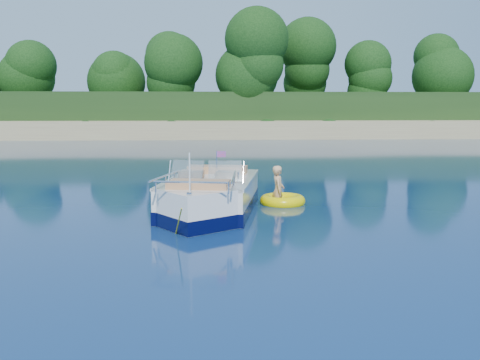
{
  "coord_description": "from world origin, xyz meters",
  "views": [
    {
      "loc": [
        -2.98,
        -9.78,
        2.79
      ],
      "look_at": [
        -2.19,
        4.1,
        0.85
      ],
      "focal_mm": 40.0,
      "sensor_mm": 36.0,
      "label": 1
    }
  ],
  "objects": [
    {
      "name": "boy",
      "position": [
        -1.04,
        5.23,
        0.0
      ],
      "size": [
        0.39,
        0.81,
        1.56
      ],
      "primitive_type": "imported",
      "rotation": [
        0.0,
        -0.17,
        1.53
      ],
      "color": "tan",
      "rests_on": "ground"
    },
    {
      "name": "shoreline",
      "position": [
        0.0,
        63.77,
        0.98
      ],
      "size": [
        170.0,
        59.0,
        6.0
      ],
      "color": "#9A8259",
      "rests_on": "ground"
    },
    {
      "name": "treeline",
      "position": [
        0.04,
        41.01,
        5.55
      ],
      "size": [
        150.0,
        7.12,
        8.19
      ],
      "color": "#311E10",
      "rests_on": "ground"
    },
    {
      "name": "motorboat",
      "position": [
        -3.02,
        3.88,
        0.39
      ],
      "size": [
        2.84,
        6.06,
        2.03
      ],
      "rotation": [
        0.0,
        0.0,
        -0.17
      ],
      "color": "white",
      "rests_on": "ground"
    },
    {
      "name": "tow_tube",
      "position": [
        -0.91,
        5.19,
        0.09
      ],
      "size": [
        1.48,
        1.48,
        0.34
      ],
      "rotation": [
        0.0,
        0.0,
        -0.15
      ],
      "color": "#F3DA00",
      "rests_on": "ground"
    },
    {
      "name": "ground",
      "position": [
        0.0,
        0.0,
        0.0
      ],
      "size": [
        160.0,
        160.0,
        0.0
      ],
      "primitive_type": "plane",
      "color": "#091D41",
      "rests_on": "ground"
    }
  ]
}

